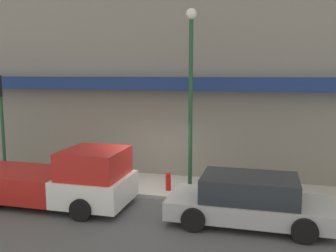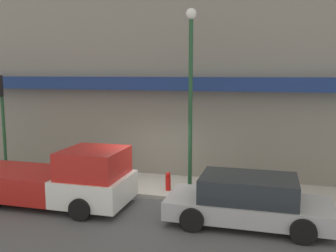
{
  "view_description": "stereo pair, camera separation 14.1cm",
  "coord_description": "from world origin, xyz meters",
  "px_view_note": "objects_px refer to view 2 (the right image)",
  "views": [
    {
      "loc": [
        3.74,
        -11.49,
        4.19
      ],
      "look_at": [
        0.47,
        1.04,
        2.33
      ],
      "focal_mm": 40.0,
      "sensor_mm": 36.0,
      "label": 1
    },
    {
      "loc": [
        3.88,
        -11.46,
        4.19
      ],
      "look_at": [
        0.47,
        1.04,
        2.33
      ],
      "focal_mm": 40.0,
      "sensor_mm": 36.0,
      "label": 2
    }
  ],
  "objects_px": {
    "pickup_truck": "(60,180)",
    "parked_car": "(248,201)",
    "street_lamp": "(191,81)",
    "fire_hydrant": "(168,181)",
    "traffic_light": "(1,108)"
  },
  "relations": [
    {
      "from": "fire_hydrant",
      "to": "traffic_light",
      "type": "distance_m",
      "value": 7.02
    },
    {
      "from": "parked_car",
      "to": "street_lamp",
      "type": "bearing_deg",
      "value": 134.24
    },
    {
      "from": "pickup_truck",
      "to": "traffic_light",
      "type": "height_order",
      "value": "traffic_light"
    },
    {
      "from": "street_lamp",
      "to": "traffic_light",
      "type": "bearing_deg",
      "value": -178.86
    },
    {
      "from": "parked_car",
      "to": "street_lamp",
      "type": "height_order",
      "value": "street_lamp"
    },
    {
      "from": "fire_hydrant",
      "to": "street_lamp",
      "type": "relative_size",
      "value": 0.11
    },
    {
      "from": "fire_hydrant",
      "to": "street_lamp",
      "type": "bearing_deg",
      "value": 6.98
    },
    {
      "from": "street_lamp",
      "to": "parked_car",
      "type": "bearing_deg",
      "value": -43.93
    },
    {
      "from": "pickup_truck",
      "to": "street_lamp",
      "type": "relative_size",
      "value": 0.86
    },
    {
      "from": "parked_car",
      "to": "traffic_light",
      "type": "height_order",
      "value": "traffic_light"
    },
    {
      "from": "fire_hydrant",
      "to": "traffic_light",
      "type": "bearing_deg",
      "value": -179.52
    },
    {
      "from": "parked_car",
      "to": "fire_hydrant",
      "type": "xyz_separation_m",
      "value": [
        -2.82,
        1.91,
        -0.22
      ]
    },
    {
      "from": "pickup_truck",
      "to": "fire_hydrant",
      "type": "distance_m",
      "value": 3.62
    },
    {
      "from": "pickup_truck",
      "to": "street_lamp",
      "type": "bearing_deg",
      "value": 25.63
    },
    {
      "from": "pickup_truck",
      "to": "parked_car",
      "type": "height_order",
      "value": "pickup_truck"
    }
  ]
}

